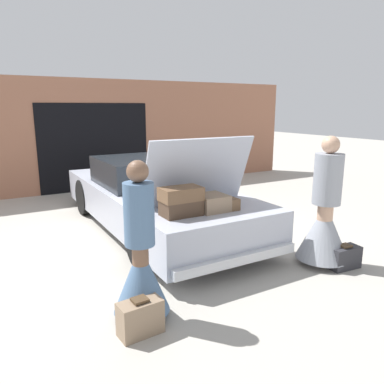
{
  "coord_description": "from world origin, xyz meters",
  "views": [
    {
      "loc": [
        -2.61,
        -5.88,
        2.11
      ],
      "look_at": [
        0.0,
        -1.32,
        0.91
      ],
      "focal_mm": 35.0,
      "sensor_mm": 36.0,
      "label": 1
    }
  ],
  "objects_px": {
    "suitcase_beside_right_person": "(344,257)",
    "person_left": "(141,264)",
    "car": "(154,197)",
    "suitcase_beside_left_person": "(140,317)",
    "person_right": "(325,220)"
  },
  "relations": [
    {
      "from": "suitcase_beside_right_person",
      "to": "person_left",
      "type": "bearing_deg",
      "value": 175.45
    },
    {
      "from": "car",
      "to": "person_left",
      "type": "xyz_separation_m",
      "value": [
        -1.33,
        -2.62,
        0.02
      ]
    },
    {
      "from": "car",
      "to": "suitcase_beside_left_person",
      "type": "height_order",
      "value": "car"
    },
    {
      "from": "suitcase_beside_left_person",
      "to": "car",
      "type": "bearing_deg",
      "value": 63.24
    },
    {
      "from": "car",
      "to": "suitcase_beside_right_person",
      "type": "height_order",
      "value": "car"
    },
    {
      "from": "car",
      "to": "person_right",
      "type": "bearing_deg",
      "value": -62.72
    },
    {
      "from": "person_left",
      "to": "suitcase_beside_right_person",
      "type": "relative_size",
      "value": 3.63
    },
    {
      "from": "suitcase_beside_right_person",
      "to": "person_right",
      "type": "bearing_deg",
      "value": 119.6
    },
    {
      "from": "person_right",
      "to": "suitcase_beside_left_person",
      "type": "bearing_deg",
      "value": 82.36
    },
    {
      "from": "person_right",
      "to": "suitcase_beside_left_person",
      "type": "xyz_separation_m",
      "value": [
        -2.79,
        -0.29,
        -0.45
      ]
    },
    {
      "from": "car",
      "to": "person_right",
      "type": "height_order",
      "value": "person_right"
    },
    {
      "from": "person_left",
      "to": "person_right",
      "type": "bearing_deg",
      "value": 85.3
    },
    {
      "from": "person_right",
      "to": "suitcase_beside_left_person",
      "type": "height_order",
      "value": "person_right"
    },
    {
      "from": "car",
      "to": "person_left",
      "type": "bearing_deg",
      "value": -116.91
    },
    {
      "from": "car",
      "to": "person_right",
      "type": "xyz_separation_m",
      "value": [
        1.33,
        -2.59,
        0.05
      ]
    }
  ]
}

